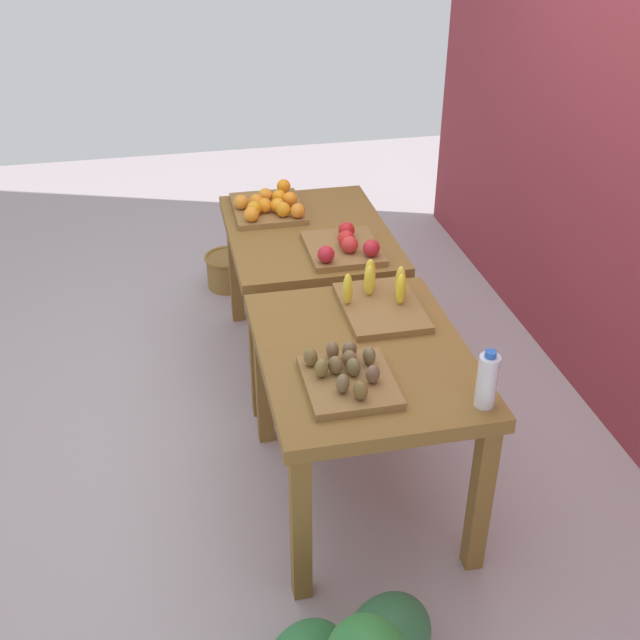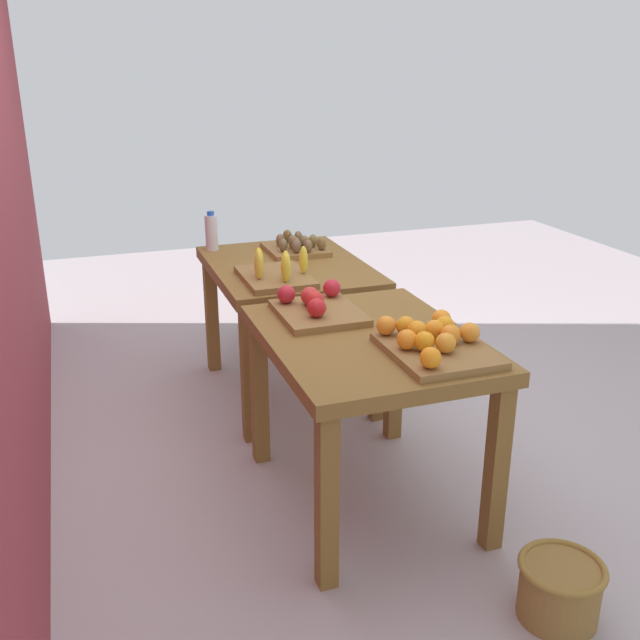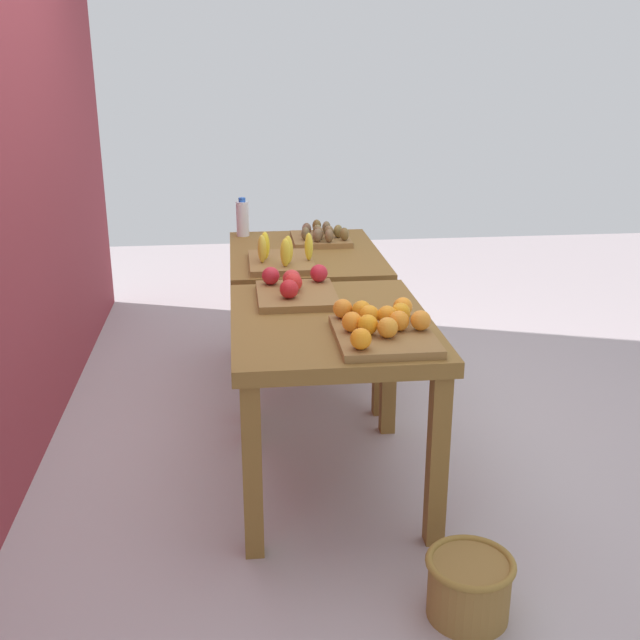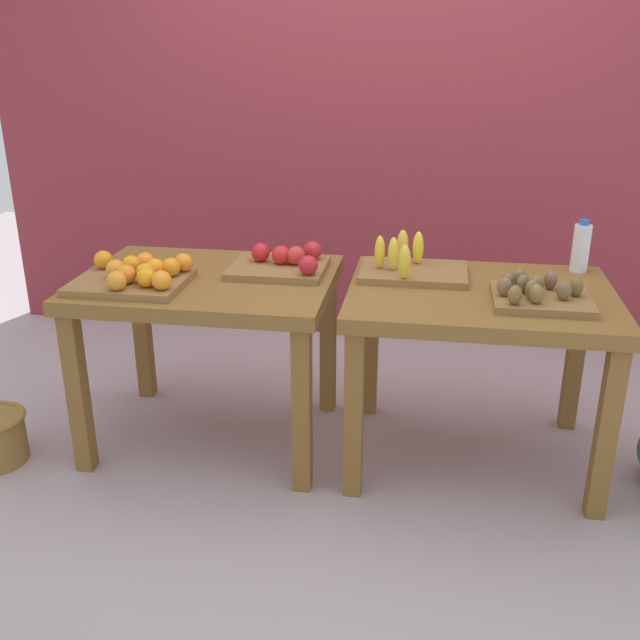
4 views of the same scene
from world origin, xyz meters
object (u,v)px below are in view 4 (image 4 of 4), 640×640
at_px(water_bottle, 581,247).
at_px(apple_bin, 283,263).
at_px(banana_crate, 410,267).
at_px(kiwi_bin, 538,294).
at_px(display_table_left, 209,302).
at_px(display_table_right, 479,317).
at_px(orange_bin, 136,276).

bearing_deg(water_bottle, apple_bin, -170.62).
bearing_deg(banana_crate, kiwi_bin, -27.86).
distance_m(display_table_left, banana_crate, 0.86).
relative_size(display_table_right, water_bottle, 4.67).
bearing_deg(display_table_right, banana_crate, 153.38).
bearing_deg(display_table_left, orange_bin, -146.28).
relative_size(orange_bin, water_bottle, 2.04).
distance_m(orange_bin, apple_bin, 0.61).
bearing_deg(display_table_right, orange_bin, -173.27).
relative_size(kiwi_bin, water_bottle, 1.62).
height_order(display_table_right, kiwi_bin, kiwi_bin).
bearing_deg(apple_bin, orange_bin, -152.69).
distance_m(apple_bin, kiwi_bin, 1.05).
height_order(orange_bin, apple_bin, apple_bin).
bearing_deg(display_table_left, water_bottle, 11.86).
relative_size(apple_bin, kiwi_bin, 1.12).
height_order(banana_crate, kiwi_bin, banana_crate).
height_order(display_table_left, display_table_right, same).
bearing_deg(water_bottle, kiwi_bin, -116.48).
bearing_deg(display_table_left, kiwi_bin, -4.92).
relative_size(apple_bin, banana_crate, 0.92).
relative_size(display_table_left, display_table_right, 1.00).
bearing_deg(orange_bin, display_table_left, 33.72).
distance_m(apple_bin, banana_crate, 0.53).
bearing_deg(apple_bin, kiwi_bin, -12.81).
height_order(orange_bin, kiwi_bin, orange_bin).
bearing_deg(kiwi_bin, apple_bin, 167.19).
xyz_separation_m(display_table_left, orange_bin, (-0.24, -0.16, 0.15)).
height_order(display_table_left, kiwi_bin, kiwi_bin).
xyz_separation_m(kiwi_bin, water_bottle, (0.22, 0.44, 0.07)).
relative_size(display_table_left, banana_crate, 2.36).
bearing_deg(water_bottle, orange_bin, -164.79).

